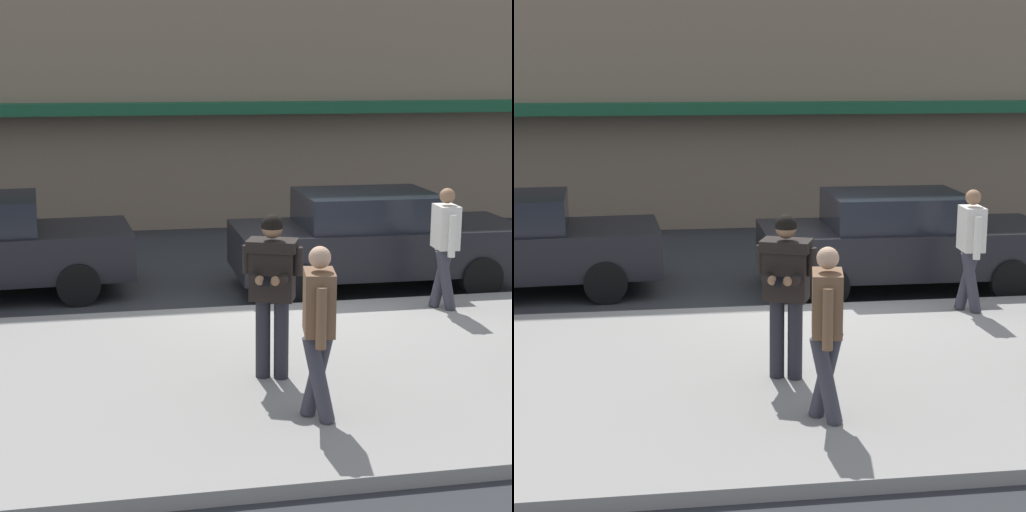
# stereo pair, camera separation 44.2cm
# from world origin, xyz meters

# --- Properties ---
(ground_plane) EXTENTS (80.00, 80.00, 0.00)m
(ground_plane) POSITION_xyz_m (0.00, 0.00, 0.00)
(ground_plane) COLOR #2B2D30
(sidewalk) EXTENTS (32.00, 5.30, 0.14)m
(sidewalk) POSITION_xyz_m (1.00, -2.85, 0.07)
(sidewalk) COLOR gray
(sidewalk) RESTS_ON ground
(curb_paint_line) EXTENTS (28.00, 0.12, 0.01)m
(curb_paint_line) POSITION_xyz_m (1.00, 0.05, 0.00)
(curb_paint_line) COLOR silver
(curb_paint_line) RESTS_ON ground
(parked_sedan_mid) EXTENTS (4.52, 1.97, 1.54)m
(parked_sedan_mid) POSITION_xyz_m (1.57, 0.93, 0.79)
(parked_sedan_mid) COLOR black
(parked_sedan_mid) RESTS_ON ground
(man_texting_on_phone) EXTENTS (0.61, 0.65, 1.81)m
(man_texting_on_phone) POSITION_xyz_m (-0.90, -3.09, 1.25)
(man_texting_on_phone) COLOR #23232B
(man_texting_on_phone) RESTS_ON sidewalk
(pedestrian_in_light_coat) EXTENTS (0.34, 0.60, 1.70)m
(pedestrian_in_light_coat) POSITION_xyz_m (1.99, -0.85, 1.11)
(pedestrian_in_light_coat) COLOR #33333D
(pedestrian_in_light_coat) RESTS_ON sidewalk
(pedestrian_dark_coat) EXTENTS (0.38, 0.59, 1.70)m
(pedestrian_dark_coat) POSITION_xyz_m (-0.70, -4.25, 1.11)
(pedestrian_dark_coat) COLOR #33333D
(pedestrian_dark_coat) RESTS_ON sidewalk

